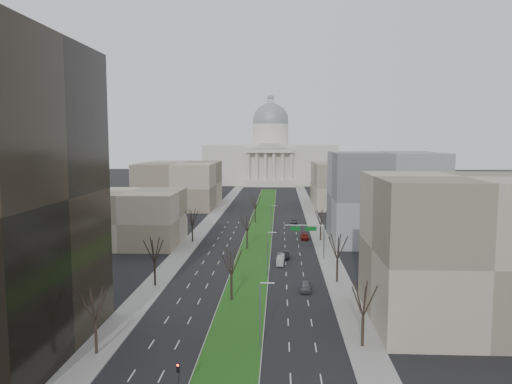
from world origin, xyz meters
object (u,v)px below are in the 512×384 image
(car_black, at_px, (285,255))
(car_grey_near, at_px, (306,286))
(car_grey_far, at_px, (294,222))
(box_van, at_px, (281,260))
(car_red, at_px, (305,236))

(car_black, bearing_deg, car_grey_near, -82.14)
(car_grey_near, height_order, car_black, car_grey_near)
(car_grey_far, distance_m, box_van, 53.74)
(car_black, xyz_separation_m, box_van, (-1.11, -5.27, 0.16))
(car_grey_near, height_order, car_grey_far, car_grey_near)
(car_grey_near, xyz_separation_m, car_grey_far, (-0.26, 73.23, -0.23))
(car_black, xyz_separation_m, car_red, (5.51, 22.50, -0.01))
(car_grey_near, height_order, car_red, car_grey_near)
(car_red, bearing_deg, car_grey_near, -93.33)
(car_black, distance_m, car_grey_far, 48.40)
(box_van, bearing_deg, car_grey_near, -74.03)
(car_red, distance_m, car_grey_far, 25.89)
(box_van, bearing_deg, car_red, 79.45)
(car_grey_near, height_order, box_van, box_van)
(car_black, bearing_deg, box_van, -101.97)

